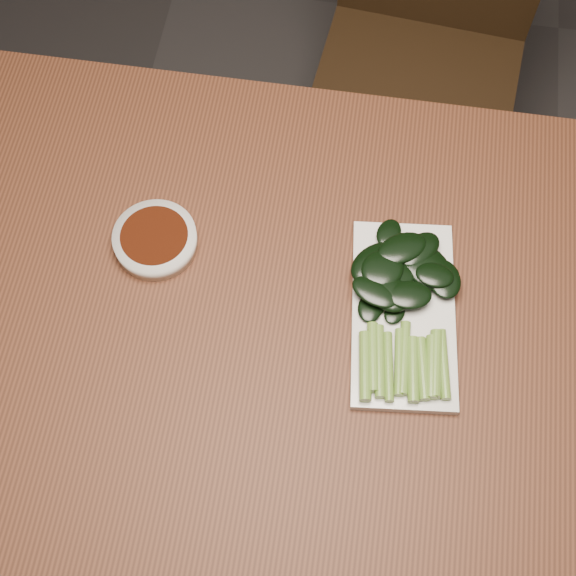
{
  "coord_description": "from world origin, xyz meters",
  "views": [
    {
      "loc": [
        0.04,
        -0.41,
        1.74
      ],
      "look_at": [
        -0.03,
        0.05,
        0.76
      ],
      "focal_mm": 50.0,
      "sensor_mm": 36.0,
      "label": 1
    }
  ],
  "objects": [
    {
      "name": "gai_lan",
      "position": [
        0.12,
        0.05,
        0.78
      ],
      "size": [
        0.17,
        0.27,
        0.03
      ],
      "color": "olive",
      "rests_on": "serving_plate"
    },
    {
      "name": "serving_plate",
      "position": [
        0.13,
        0.04,
        0.76
      ],
      "size": [
        0.16,
        0.28,
        0.01
      ],
      "rotation": [
        0.0,
        0.0,
        0.1
      ],
      "color": "silver",
      "rests_on": "table"
    },
    {
      "name": "ground",
      "position": [
        0.0,
        0.0,
        0.0
      ],
      "size": [
        6.0,
        6.0,
        0.0
      ],
      "primitive_type": "plane",
      "color": "#2F2D2D",
      "rests_on": "ground"
    },
    {
      "name": "sauce_bowl",
      "position": [
        -0.22,
        0.09,
        0.76
      ],
      "size": [
        0.12,
        0.12,
        0.03
      ],
      "color": "silver",
      "rests_on": "table"
    },
    {
      "name": "table",
      "position": [
        0.0,
        0.0,
        0.68
      ],
      "size": [
        1.4,
        0.8,
        0.75
      ],
      "color": "#4E2716",
      "rests_on": "ground"
    },
    {
      "name": "chair_far",
      "position": [
        0.14,
        0.76,
        0.49
      ],
      "size": [
        0.44,
        0.44,
        0.89
      ],
      "rotation": [
        0.0,
        0.0,
        -0.1
      ],
      "color": "black",
      "rests_on": "ground"
    }
  ]
}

